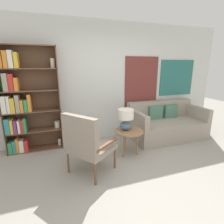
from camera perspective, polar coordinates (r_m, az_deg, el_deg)
ground_plane at (r=2.80m, az=8.17°, el=-23.73°), size 14.00×14.00×0.00m
wall_back at (r=4.12m, az=-3.37°, el=9.50°), size 6.40×0.08×2.70m
bookshelf at (r=3.88m, az=-27.10°, el=2.73°), size 1.10×0.30×2.11m
armchair at (r=2.82m, az=-8.52°, el=-9.55°), size 0.89×0.89×1.04m
couch at (r=4.57m, az=17.13°, el=-3.82°), size 1.79×0.94×0.86m
side_table at (r=3.48m, az=5.57°, el=-6.80°), size 0.56×0.56×0.51m
table_lamp at (r=3.42m, az=4.48°, el=-1.94°), size 0.31×0.31×0.42m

